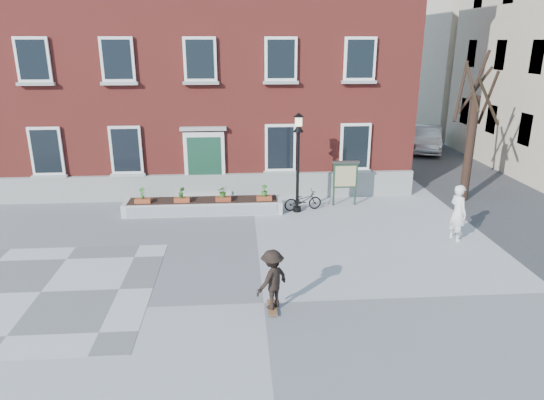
{
  "coord_description": "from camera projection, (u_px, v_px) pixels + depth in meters",
  "views": [
    {
      "loc": [
        -0.57,
        -11.11,
        6.47
      ],
      "look_at": [
        0.5,
        4.0,
        1.5
      ],
      "focal_mm": 32.0,
      "sensor_mm": 36.0,
      "label": 1
    }
  ],
  "objects": [
    {
      "name": "skateboarder",
      "position": [
        272.0,
        279.0,
        12.02
      ],
      "size": [
        1.13,
        1.11,
        1.63
      ],
      "color": "brown",
      "rests_on": "ground"
    },
    {
      "name": "bystander",
      "position": [
        458.0,
        213.0,
        16.32
      ],
      "size": [
        0.64,
        0.81,
        1.95
      ],
      "primitive_type": "imported",
      "rotation": [
        0.0,
        0.0,
        1.84
      ],
      "color": "silver",
      "rests_on": "ground"
    },
    {
      "name": "planter_assembly",
      "position": [
        204.0,
        205.0,
        19.16
      ],
      "size": [
        6.2,
        1.12,
        1.15
      ],
      "color": "silver",
      "rests_on": "ground"
    },
    {
      "name": "brick_building",
      "position": [
        207.0,
        45.0,
        23.73
      ],
      "size": [
        18.4,
        10.85,
        12.6
      ],
      "color": "maroon",
      "rests_on": "ground"
    },
    {
      "name": "bicycle",
      "position": [
        303.0,
        200.0,
        19.41
      ],
      "size": [
        1.61,
        0.81,
        0.81
      ],
      "primitive_type": "imported",
      "rotation": [
        0.0,
        0.0,
        1.76
      ],
      "color": "black",
      "rests_on": "ground"
    },
    {
      "name": "lamp_post",
      "position": [
        298.0,
        149.0,
        18.58
      ],
      "size": [
        0.4,
        0.4,
        3.93
      ],
      "color": "black",
      "rests_on": "ground"
    },
    {
      "name": "ground",
      "position": [
        264.0,
        303.0,
        12.59
      ],
      "size": [
        100.0,
        100.0,
        0.0
      ],
      "primitive_type": "plane",
      "color": "#969699",
      "rests_on": "ground"
    },
    {
      "name": "parked_car",
      "position": [
        426.0,
        139.0,
        29.75
      ],
      "size": [
        3.12,
        4.98,
        1.55
      ],
      "primitive_type": "imported",
      "rotation": [
        0.0,
        0.0,
        -0.34
      ],
      "color": "#AEB1B3",
      "rests_on": "ground"
    },
    {
      "name": "checker_patch",
      "position": [
        41.0,
        292.0,
        13.13
      ],
      "size": [
        6.0,
        6.0,
        0.01
      ],
      "primitive_type": "cube",
      "color": "slate",
      "rests_on": "ground"
    },
    {
      "name": "notice_board",
      "position": [
        345.0,
        176.0,
        19.73
      ],
      "size": [
        1.1,
        0.16,
        1.87
      ],
      "color": "#172F1F",
      "rests_on": "ground"
    },
    {
      "name": "side_street",
      "position": [
        532.0,
        32.0,
        30.35
      ],
      "size": [
        15.2,
        36.0,
        14.5
      ],
      "color": "#3C3C3F",
      "rests_on": "ground"
    },
    {
      "name": "bare_tree",
      "position": [
        471.0,
        135.0,
        19.91
      ],
      "size": [
        1.83,
        1.83,
        6.16
      ],
      "color": "black",
      "rests_on": "ground"
    }
  ]
}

